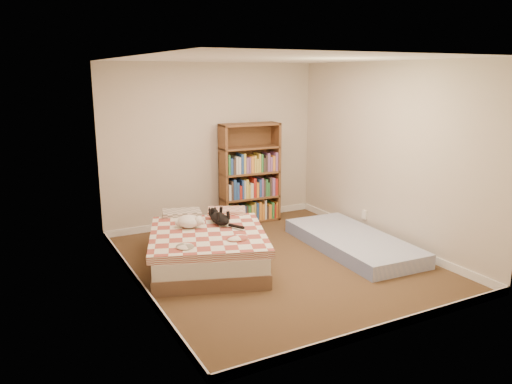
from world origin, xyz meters
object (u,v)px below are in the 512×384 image
white_dog (190,221)px  floor_mattress (352,242)px  black_cat (219,218)px  bookshelf (249,186)px  bed (207,245)px

white_dog → floor_mattress: bearing=-16.9°
floor_mattress → black_cat: size_ratio=2.94×
floor_mattress → bookshelf: bearing=112.2°
bed → bookshelf: bearing=65.6°
bed → floor_mattress: 2.01m
bed → black_cat: 0.39m
bed → floor_mattress: bearing=5.7°
bed → black_cat: (0.22, 0.12, 0.29)m
black_cat → white_dog: (-0.39, 0.00, 0.00)m
bed → white_dog: white_dog is taller
bed → bookshelf: size_ratio=1.39×
bookshelf → black_cat: bearing=-128.2°
bookshelf → white_dog: bookshelf is taller
bookshelf → floor_mattress: (0.65, -1.84, -0.48)m
bed → bookshelf: 1.92m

